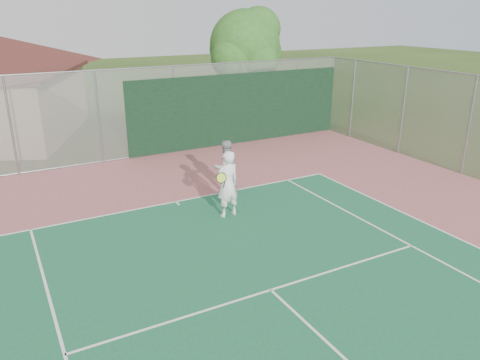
# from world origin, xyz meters

# --- Properties ---
(back_fence) EXTENTS (20.08, 0.11, 3.53)m
(back_fence) POSITION_xyz_m (2.11, 16.98, 1.67)
(back_fence) COLOR gray
(back_fence) RESTS_ON ground
(side_fence_right) EXTENTS (0.08, 9.00, 3.50)m
(side_fence_right) POSITION_xyz_m (10.00, 12.50, 1.75)
(side_fence_right) COLOR gray
(side_fence_right) RESTS_ON ground
(tree) EXTENTS (4.14, 3.92, 5.77)m
(tree) POSITION_xyz_m (7.18, 20.33, 3.79)
(tree) COLOR #362413
(tree) RESTS_ON ground
(player_white_front) EXTENTS (0.88, 0.65, 1.92)m
(player_white_front) POSITION_xyz_m (0.94, 10.21, 0.96)
(player_white_front) COLOR white
(player_white_front) RESTS_ON ground
(player_grey_back) EXTENTS (0.85, 0.67, 1.72)m
(player_grey_back) POSITION_xyz_m (1.70, 11.86, 0.86)
(player_grey_back) COLOR #999B9D
(player_grey_back) RESTS_ON ground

